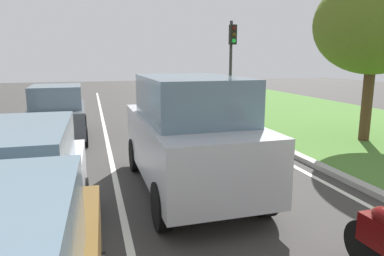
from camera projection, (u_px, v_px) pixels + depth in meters
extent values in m
plane|color=#383533|center=(128.00, 137.00, 11.92)|extent=(60.00, 60.00, 0.00)
cube|color=silver|center=(107.00, 138.00, 11.73)|extent=(0.12, 32.00, 0.01)
cube|color=silver|center=(228.00, 131.00, 12.89)|extent=(0.12, 32.00, 0.01)
cube|color=#47752D|center=(342.00, 124.00, 14.19)|extent=(9.00, 48.00, 0.06)
cube|color=#9E9B93|center=(240.00, 129.00, 13.01)|extent=(0.24, 48.00, 0.12)
cube|color=#B7BABF|center=(189.00, 145.00, 7.03)|extent=(1.95, 4.52, 1.10)
cube|color=slate|center=(191.00, 98.00, 6.70)|extent=(1.73, 2.72, 0.80)
cylinder|color=black|center=(135.00, 155.00, 8.33)|extent=(0.23, 0.76, 0.76)
cylinder|color=black|center=(205.00, 149.00, 8.82)|extent=(0.23, 0.76, 0.76)
cylinder|color=black|center=(162.00, 206.00, 5.45)|extent=(0.23, 0.76, 0.76)
cylinder|color=black|center=(264.00, 194.00, 5.94)|extent=(0.23, 0.76, 0.76)
cube|color=silver|center=(6.00, 216.00, 4.29)|extent=(1.81, 4.32, 0.84)
cylinder|color=black|center=(82.00, 197.00, 5.96)|extent=(0.23, 0.64, 0.64)
cube|color=#474C51|center=(59.00, 118.00, 11.44)|extent=(1.72, 3.74, 0.80)
cube|color=slate|center=(56.00, 96.00, 11.06)|extent=(1.52, 1.93, 0.68)
cylinder|color=black|center=(39.00, 125.00, 12.48)|extent=(0.23, 0.60, 0.60)
cylinder|color=black|center=(83.00, 123.00, 12.91)|extent=(0.23, 0.60, 0.60)
cylinder|color=black|center=(29.00, 141.00, 10.12)|extent=(0.23, 0.60, 0.60)
cylinder|color=black|center=(84.00, 137.00, 10.56)|extent=(0.23, 0.60, 0.60)
cylinder|color=black|center=(363.00, 244.00, 4.50)|extent=(0.11, 0.60, 0.60)
cylinder|color=#2D2D2D|center=(231.00, 68.00, 16.97)|extent=(0.14, 0.14, 4.33)
cube|color=black|center=(233.00, 35.00, 16.48)|extent=(0.32, 0.24, 0.90)
sphere|color=#3F0F0F|center=(234.00, 28.00, 16.31)|extent=(0.20, 0.20, 0.20)
sphere|color=#382B0C|center=(234.00, 34.00, 16.36)|extent=(0.20, 0.20, 0.20)
sphere|color=green|center=(234.00, 41.00, 16.42)|extent=(0.20, 0.20, 0.20)
cylinder|color=#4C331E|center=(367.00, 106.00, 11.03)|extent=(0.32, 0.32, 2.30)
ellipsoid|color=#51661E|center=(375.00, 24.00, 10.55)|extent=(3.53, 3.53, 3.00)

